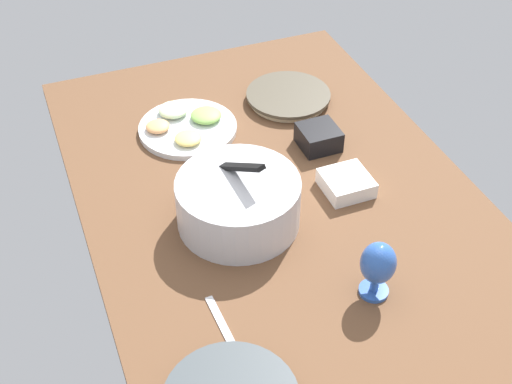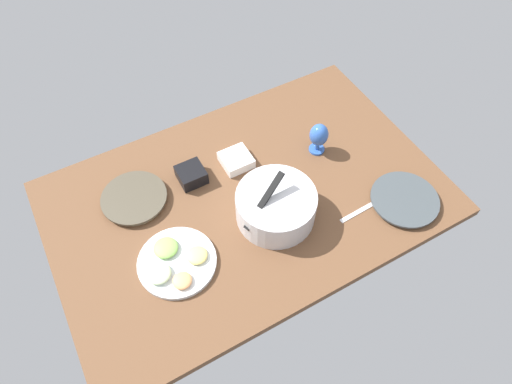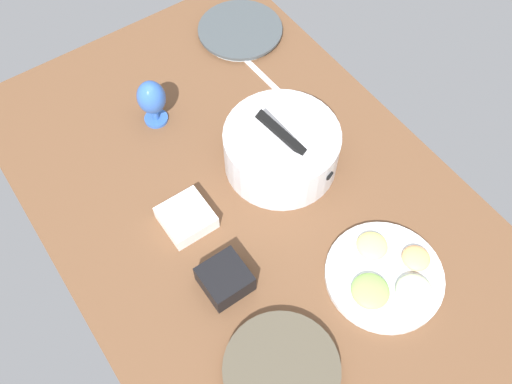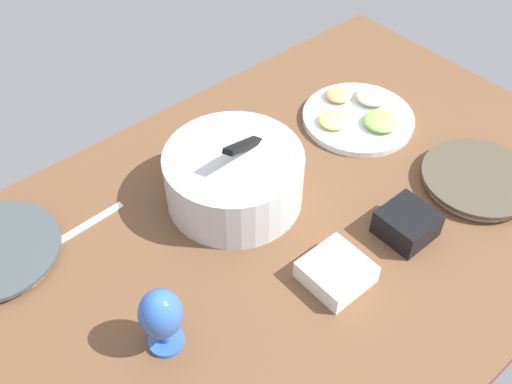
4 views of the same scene
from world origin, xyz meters
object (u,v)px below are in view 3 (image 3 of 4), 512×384
fruit_platter (387,276)px  hurricane_glass_blue (152,99)px  square_bowl_black (225,278)px  dinner_plate_right (282,370)px  mixing_bowl (281,148)px  square_bowl_white (186,217)px  dinner_plate_left (240,31)px

fruit_platter → hurricane_glass_blue: (-77.36, -21.71, 7.60)cm
square_bowl_black → dinner_plate_right: bearing=-2.9°
fruit_platter → square_bowl_black: 40.16cm
hurricane_glass_blue → mixing_bowl: bearing=31.8°
square_bowl_white → square_bowl_black: size_ratio=1.13×
dinner_plate_left → mixing_bowl: 53.88cm
dinner_plate_left → square_bowl_white: (50.83, -51.55, 1.27)cm
mixing_bowl → square_bowl_black: mixing_bowl is taller
fruit_platter → hurricane_glass_blue: size_ratio=1.94×
mixing_bowl → fruit_platter: (43.51, 0.71, -5.58)cm
dinner_plate_right → square_bowl_white: 45.86cm
dinner_plate_right → mixing_bowl: 58.36cm
hurricane_glass_blue → square_bowl_black: 57.14cm
fruit_platter → square_bowl_white: bearing=-142.7°
dinner_plate_left → dinner_plate_right: dinner_plate_right is taller
square_bowl_white → square_bowl_black: bearing=-3.9°
hurricane_glass_blue → square_bowl_white: bearing=-16.8°
dinner_plate_left → fruit_platter: bearing=-11.7°
hurricane_glass_blue → square_bowl_white: size_ratio=1.22×
dinner_plate_left → hurricane_glass_blue: (15.85, -40.97, 7.92)cm
mixing_bowl → dinner_plate_left: bearing=158.1°
fruit_platter → square_bowl_black: bearing=-122.9°
square_bowl_white → square_bowl_black: 20.67cm
mixing_bowl → hurricane_glass_blue: (-33.84, -21.00, 2.02)cm
fruit_platter → dinner_plate_right: bearing=-84.4°
dinner_plate_right → mixing_bowl: mixing_bowl is taller
hurricane_glass_blue → dinner_plate_left: bearing=111.2°
hurricane_glass_blue → square_bowl_white: hurricane_glass_blue is taller
mixing_bowl → square_bowl_white: mixing_bowl is taller
dinner_plate_right → mixing_bowl: (-46.91, 34.25, 5.68)cm
hurricane_glass_blue → square_bowl_black: hurricane_glass_blue is taller
mixing_bowl → hurricane_glass_blue: bearing=-148.2°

